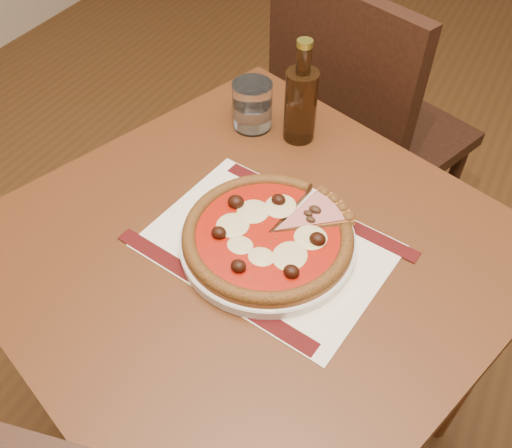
% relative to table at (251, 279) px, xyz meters
% --- Properties ---
extents(table, '(1.01, 1.01, 0.75)m').
position_rel_table_xyz_m(table, '(0.00, 0.00, 0.00)').
color(table, '#582D14').
rests_on(table, ground).
extents(chair_far, '(0.58, 0.58, 0.95)m').
position_rel_table_xyz_m(chair_far, '(-0.04, 0.68, -0.11)').
color(chair_far, black).
rests_on(chair_far, ground).
extents(placemat, '(0.42, 0.33, 0.00)m').
position_rel_table_xyz_m(placemat, '(0.03, 0.01, 0.10)').
color(placemat, white).
rests_on(placemat, table).
extents(plate, '(0.30, 0.30, 0.02)m').
position_rel_table_xyz_m(plate, '(0.03, 0.01, 0.11)').
color(plate, white).
rests_on(plate, placemat).
extents(pizza, '(0.29, 0.29, 0.04)m').
position_rel_table_xyz_m(pizza, '(0.03, 0.01, 0.13)').
color(pizza, '#AF642A').
rests_on(pizza, plate).
extents(ham_slice, '(0.11, 0.14, 0.02)m').
position_rel_table_xyz_m(ham_slice, '(0.09, 0.09, 0.13)').
color(ham_slice, '#AF642A').
rests_on(ham_slice, plate).
extents(water_glass, '(0.10, 0.10, 0.10)m').
position_rel_table_xyz_m(water_glass, '(-0.16, 0.29, 0.15)').
color(water_glass, white).
rests_on(water_glass, table).
extents(bottle, '(0.06, 0.06, 0.22)m').
position_rel_table_xyz_m(bottle, '(-0.05, 0.30, 0.19)').
color(bottle, '#341E0D').
rests_on(bottle, table).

